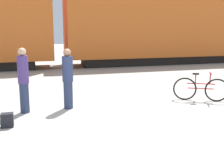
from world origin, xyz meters
TOP-DOWN VIEW (x-y plane):
  - ground_plane at (0.00, 0.00)m, footprint 80.00×80.00m
  - freight_train at (-0.00, 10.86)m, footprint 58.22×2.97m
  - rail_near at (0.00, 10.14)m, footprint 70.22×0.07m
  - rail_far at (0.00, 11.58)m, footprint 70.22×0.07m
  - bicycle_maroon at (3.78, 1.28)m, footprint 1.59×0.86m
  - person_in_navy at (-0.48, 1.62)m, footprint 0.31×0.31m
  - person_in_purple at (-1.71, 1.52)m, footprint 0.30×0.30m
  - backpack at (-2.07, 0.45)m, footprint 0.28×0.20m

SIDE VIEW (x-z plane):
  - ground_plane at x=0.00m, z-range 0.00..0.00m
  - rail_near at x=0.00m, z-range 0.00..0.01m
  - rail_far at x=0.00m, z-range 0.00..0.01m
  - backpack at x=-2.07m, z-range 0.00..0.34m
  - bicycle_maroon at x=3.78m, z-range -0.07..0.87m
  - person_in_navy at x=-0.48m, z-range 0.02..1.79m
  - person_in_purple at x=-1.71m, z-range 0.02..1.85m
  - freight_train at x=0.00m, z-range 0.16..5.90m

